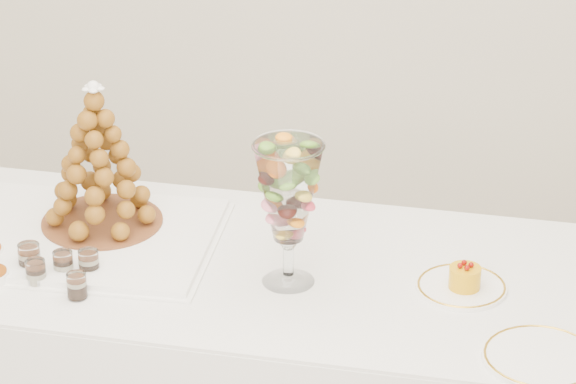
# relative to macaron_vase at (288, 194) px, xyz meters

# --- Properties ---
(lace_tray) EXTENTS (0.65, 0.49, 0.02)m
(lace_tray) POSITION_rel_macaron_vase_xyz_m (-0.54, 0.11, -0.22)
(lace_tray) COLOR white
(lace_tray) RESTS_ON buffet_table
(macaron_vase) EXTENTS (0.16, 0.16, 0.35)m
(macaron_vase) POSITION_rel_macaron_vase_xyz_m (0.00, 0.00, 0.00)
(macaron_vase) COLOR white
(macaron_vase) RESTS_ON buffet_table
(cake_plate) EXTENTS (0.21, 0.21, 0.01)m
(cake_plate) POSITION_rel_macaron_vase_xyz_m (0.40, 0.03, -0.22)
(cake_plate) COLOR white
(cake_plate) RESTS_ON buffet_table
(spare_plate) EXTENTS (0.25, 0.25, 0.01)m
(spare_plate) POSITION_rel_macaron_vase_xyz_m (0.59, -0.24, -0.22)
(spare_plate) COLOR white
(spare_plate) RESTS_ON buffet_table
(verrine_a) EXTENTS (0.06, 0.06, 0.07)m
(verrine_a) POSITION_rel_macaron_vase_xyz_m (-0.61, -0.06, -0.19)
(verrine_a) COLOR white
(verrine_a) RESTS_ON buffet_table
(verrine_b) EXTENTS (0.05, 0.05, 0.06)m
(verrine_b) POSITION_rel_macaron_vase_xyz_m (-0.53, -0.07, -0.20)
(verrine_b) COLOR white
(verrine_b) RESTS_ON buffet_table
(verrine_c) EXTENTS (0.05, 0.05, 0.07)m
(verrine_c) POSITION_rel_macaron_vase_xyz_m (-0.47, -0.05, -0.20)
(verrine_c) COLOR white
(verrine_c) RESTS_ON buffet_table
(verrine_d) EXTENTS (0.06, 0.06, 0.06)m
(verrine_d) POSITION_rel_macaron_vase_xyz_m (-0.58, -0.12, -0.20)
(verrine_d) COLOR white
(verrine_d) RESTS_ON buffet_table
(verrine_e) EXTENTS (0.05, 0.05, 0.06)m
(verrine_e) POSITION_rel_macaron_vase_xyz_m (-0.47, -0.16, -0.20)
(verrine_e) COLOR white
(verrine_e) RESTS_ON buffet_table
(croquembouche) EXTENTS (0.30, 0.30, 0.38)m
(croquembouche) POSITION_rel_macaron_vase_xyz_m (-0.51, 0.17, -0.02)
(croquembouche) COLOR brown
(croquembouche) RESTS_ON lace_tray
(mousse_cake) EXTENTS (0.07, 0.07, 0.07)m
(mousse_cake) POSITION_rel_macaron_vase_xyz_m (0.41, 0.03, -0.19)
(mousse_cake) COLOR #DF9D0A
(mousse_cake) RESTS_ON cake_plate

